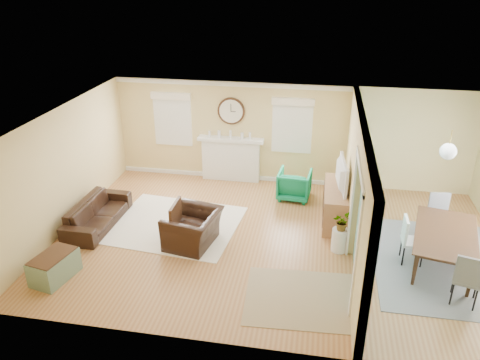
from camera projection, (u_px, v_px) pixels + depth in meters
name	position (u px, v px, depth m)	size (l,w,h in m)	color
floor	(275.00, 241.00, 9.67)	(9.00, 9.00, 0.00)	#9A5E33
wall_back	(290.00, 135.00, 11.81)	(9.00, 0.02, 2.60)	#E5C984
wall_front	(255.00, 276.00, 6.45)	(9.00, 0.02, 2.60)	#E5C984
wall_left	(65.00, 169.00, 9.84)	(0.02, 6.00, 2.60)	#E5C984
ceiling	(280.00, 121.00, 8.58)	(9.00, 6.00, 0.02)	white
partition	(356.00, 182.00, 9.11)	(0.17, 6.00, 2.60)	#E5C984
fireplace	(231.00, 158.00, 12.24)	(1.70, 0.30, 1.17)	white
wall_clock	(231.00, 111.00, 11.79)	(0.70, 0.07, 0.70)	#402416
window_left	(173.00, 115.00, 12.10)	(1.05, 0.13, 1.42)	white
window_right	(292.00, 122.00, 11.61)	(1.05, 0.13, 1.42)	white
pendant	(448.00, 151.00, 8.27)	(0.30, 0.30, 0.55)	gold
rug_cream	(175.00, 224.00, 10.30)	(2.71, 2.35, 0.01)	#F2E2CB
rug_jute	(302.00, 298.00, 8.01)	(1.94, 1.59, 0.01)	tan
rug_grey	(442.00, 264.00, 8.93)	(2.55, 3.19, 0.01)	slate
sofa	(97.00, 213.00, 10.17)	(1.96, 0.76, 0.57)	black
eames_chair	(193.00, 229.00, 9.44)	(1.10, 0.96, 0.72)	black
green_chair	(294.00, 185.00, 11.34)	(0.76, 0.78, 0.71)	#107C50
trunk	(54.00, 267.00, 8.45)	(0.68, 0.93, 0.49)	gray
credenza	(336.00, 204.00, 10.31)	(0.54, 1.60, 0.80)	#A1704F
tv	(338.00, 174.00, 10.01)	(1.13, 0.15, 0.65)	black
garden_stool	(340.00, 240.00, 9.28)	(0.32, 0.32, 0.48)	white
potted_plant	(342.00, 221.00, 9.10)	(0.34, 0.29, 0.38)	#337F33
dining_table	(445.00, 249.00, 8.79)	(1.95, 1.09, 0.69)	#402416
dining_chair_n	(440.00, 213.00, 9.62)	(0.46, 0.46, 0.94)	slate
dining_chair_s	(468.00, 273.00, 7.70)	(0.54, 0.54, 0.99)	slate
dining_chair_w	(414.00, 237.00, 8.78)	(0.42, 0.42, 0.93)	white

